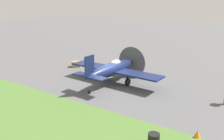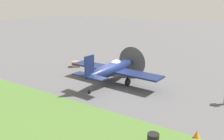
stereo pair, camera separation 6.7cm
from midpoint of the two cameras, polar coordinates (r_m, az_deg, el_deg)
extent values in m
plane|color=#515154|center=(21.38, -0.56, -3.72)|extent=(160.00, 160.00, 0.00)
cube|color=#476B2D|center=(15.06, -22.67, -13.99)|extent=(120.00, 11.00, 0.01)
ellipsoid|color=#141E47|center=(21.40, -0.09, 0.21)|extent=(1.54, 6.58, 1.19)
cube|color=#141E47|center=(21.74, 0.52, 0.06)|extent=(9.28, 2.13, 0.13)
cube|color=#141E47|center=(18.96, -5.48, 0.75)|extent=(0.15, 1.06, 1.82)
cube|color=#141E47|center=(19.17, -5.42, -1.46)|extent=(3.11, 1.03, 0.10)
cone|color=#B7B24C|center=(24.20, 4.88, 2.02)|extent=(0.65, 0.70, 0.61)
cylinder|color=#4C4C51|center=(24.04, 4.64, 1.93)|extent=(3.07, 0.20, 3.07)
ellipsoid|color=#8CB2C6|center=(21.74, 0.82, 1.59)|extent=(0.74, 1.38, 0.67)
cylinder|color=black|center=(22.89, -2.16, -1.53)|extent=(0.25, 0.66, 0.65)
cylinder|color=black|center=(22.75, -2.17, -0.42)|extent=(0.12, 0.12, 0.92)
cylinder|color=black|center=(21.34, 3.68, -2.87)|extent=(0.25, 0.66, 0.65)
cylinder|color=black|center=(21.19, 3.71, -1.70)|extent=(0.12, 0.12, 0.92)
cylinder|color=black|center=(19.55, -5.50, -5.26)|extent=(0.13, 0.31, 0.31)
cube|color=olive|center=(27.70, -8.74, 1.40)|extent=(1.27, 1.27, 0.64)
cone|color=orange|center=(14.39, 19.56, -14.13)|extent=(0.36, 0.36, 0.44)
camera|label=1|loc=(0.03, -90.09, -0.03)|focal=38.35mm
camera|label=2|loc=(0.03, 89.91, 0.03)|focal=38.35mm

